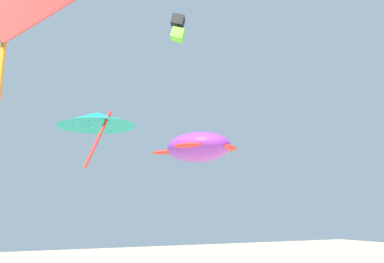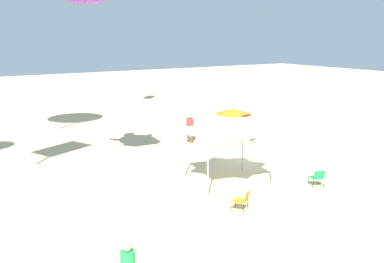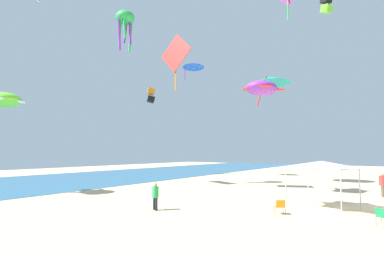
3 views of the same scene
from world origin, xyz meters
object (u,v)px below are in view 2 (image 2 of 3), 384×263
at_px(folding_chair_left_of_tent, 242,199).
at_px(person_near_umbrella, 190,126).
at_px(folding_chair_near_cooler, 318,177).
at_px(beach_umbrella, 234,111).
at_px(canopy_tent, 227,128).

xyz_separation_m(folding_chair_left_of_tent, person_near_umbrella, (10.68, -4.32, 0.62)).
bearing_deg(folding_chair_near_cooler, beach_umbrella, -79.12).
bearing_deg(folding_chair_left_of_tent, beach_umbrella, -157.75).
bearing_deg(canopy_tent, folding_chair_near_cooler, -131.45).
distance_m(canopy_tent, folding_chair_near_cooler, 4.68).
distance_m(folding_chair_left_of_tent, person_near_umbrella, 11.54).
bearing_deg(canopy_tent, folding_chair_left_of_tent, 153.25).
distance_m(canopy_tent, beach_umbrella, 8.05).
height_order(beach_umbrella, folding_chair_left_of_tent, beach_umbrella).
bearing_deg(beach_umbrella, folding_chair_near_cooler, 167.11).
height_order(folding_chair_near_cooler, person_near_umbrella, person_near_umbrella).
bearing_deg(beach_umbrella, canopy_tent, 140.02).
relative_size(canopy_tent, beach_umbrella, 1.68).
distance_m(folding_chair_near_cooler, folding_chair_left_of_tent, 4.71).
relative_size(canopy_tent, folding_chair_left_of_tent, 4.64).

